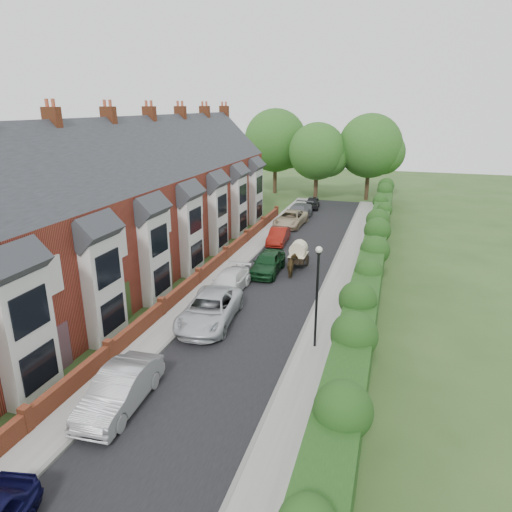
# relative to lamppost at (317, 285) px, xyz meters

# --- Properties ---
(ground) EXTENTS (140.00, 140.00, 0.00)m
(ground) POSITION_rel_lamppost_xyz_m (-3.40, -4.00, -3.30)
(ground) COLOR #2D4C1E
(ground) RESTS_ON ground
(road) EXTENTS (6.00, 58.00, 0.02)m
(road) POSITION_rel_lamppost_xyz_m (-3.90, 7.00, -3.29)
(road) COLOR black
(road) RESTS_ON ground
(pavement_hedge_side) EXTENTS (2.20, 58.00, 0.12)m
(pavement_hedge_side) POSITION_rel_lamppost_xyz_m (0.20, 7.00, -3.24)
(pavement_hedge_side) COLOR gray
(pavement_hedge_side) RESTS_ON ground
(pavement_house_side) EXTENTS (1.70, 58.00, 0.12)m
(pavement_house_side) POSITION_rel_lamppost_xyz_m (-7.75, 7.00, -3.24)
(pavement_house_side) COLOR gray
(pavement_house_side) RESTS_ON ground
(kerb_hedge_side) EXTENTS (0.18, 58.00, 0.13)m
(kerb_hedge_side) POSITION_rel_lamppost_xyz_m (-0.85, 7.00, -3.23)
(kerb_hedge_side) COLOR gray
(kerb_hedge_side) RESTS_ON ground
(kerb_house_side) EXTENTS (0.18, 58.00, 0.13)m
(kerb_house_side) POSITION_rel_lamppost_xyz_m (-6.95, 7.00, -3.23)
(kerb_house_side) COLOR gray
(kerb_house_side) RESTS_ON ground
(hedge) EXTENTS (2.10, 58.00, 2.85)m
(hedge) POSITION_rel_lamppost_xyz_m (2.00, 7.00, -1.70)
(hedge) COLOR #153912
(hedge) RESTS_ON ground
(terrace_row) EXTENTS (9.05, 40.50, 11.50)m
(terrace_row) POSITION_rel_lamppost_xyz_m (-14.27, 5.98, 1.18)
(terrace_row) COLOR maroon
(terrace_row) RESTS_ON ground
(garden_wall_row) EXTENTS (0.35, 40.35, 1.10)m
(garden_wall_row) POSITION_rel_lamppost_xyz_m (-8.75, 6.00, -2.84)
(garden_wall_row) COLOR brown
(garden_wall_row) RESTS_ON ground
(lamppost) EXTENTS (0.32, 0.32, 5.16)m
(lamppost) POSITION_rel_lamppost_xyz_m (0.00, 0.00, 0.00)
(lamppost) COLOR black
(lamppost) RESTS_ON ground
(tree_far_left) EXTENTS (7.14, 6.80, 9.29)m
(tree_far_left) POSITION_rel_lamppost_xyz_m (-6.05, 36.08, 2.41)
(tree_far_left) COLOR #332316
(tree_far_left) RESTS_ON ground
(tree_far_right) EXTENTS (7.98, 7.60, 10.31)m
(tree_far_right) POSITION_rel_lamppost_xyz_m (-0.01, 38.08, 3.02)
(tree_far_right) COLOR #332316
(tree_far_right) RESTS_ON ground
(tree_far_back) EXTENTS (8.40, 8.00, 10.82)m
(tree_far_back) POSITION_rel_lamppost_xyz_m (-11.99, 39.08, 3.32)
(tree_far_back) COLOR #332316
(tree_far_back) RESTS_ON ground
(car_silver_a) EXTENTS (1.91, 4.76, 1.54)m
(car_silver_a) POSITION_rel_lamppost_xyz_m (-6.40, -6.69, -2.53)
(car_silver_a) COLOR #A6A6AB
(car_silver_a) RESTS_ON ground
(car_silver_b) EXTENTS (3.11, 5.85, 1.56)m
(car_silver_b) POSITION_rel_lamppost_xyz_m (-5.88, 1.00, -2.51)
(car_silver_b) COLOR silver
(car_silver_b) RESTS_ON ground
(car_white) EXTENTS (1.89, 4.56, 1.32)m
(car_white) POSITION_rel_lamppost_xyz_m (-6.40, 5.29, -2.64)
(car_white) COLOR white
(car_white) RESTS_ON ground
(car_green) EXTENTS (1.87, 4.53, 1.53)m
(car_green) POSITION_rel_lamppost_xyz_m (-5.00, 9.33, -2.53)
(car_green) COLOR #103619
(car_green) RESTS_ON ground
(car_red) EXTENTS (1.68, 4.14, 1.34)m
(car_red) POSITION_rel_lamppost_xyz_m (-6.08, 16.48, -2.63)
(car_red) COLOR maroon
(car_red) RESTS_ON ground
(car_beige) EXTENTS (2.73, 5.37, 1.45)m
(car_beige) POSITION_rel_lamppost_xyz_m (-6.40, 22.48, -2.57)
(car_beige) COLOR tan
(car_beige) RESTS_ON ground
(car_grey) EXTENTS (2.50, 5.42, 1.53)m
(car_grey) POSITION_rel_lamppost_xyz_m (-6.28, 25.40, -2.53)
(car_grey) COLOR #5C5E64
(car_grey) RESTS_ON ground
(car_black) EXTENTS (1.88, 3.87, 1.27)m
(car_black) POSITION_rel_lamppost_xyz_m (-5.86, 31.00, -2.66)
(car_black) COLOR black
(car_black) RESTS_ON ground
(horse) EXTENTS (1.12, 1.79, 1.41)m
(horse) POSITION_rel_lamppost_xyz_m (-3.22, 9.31, -2.59)
(horse) COLOR #423118
(horse) RESTS_ON ground
(horse_cart) EXTENTS (1.24, 2.73, 1.97)m
(horse_cart) POSITION_rel_lamppost_xyz_m (-3.22, 11.11, -2.17)
(horse_cart) COLOR black
(horse_cart) RESTS_ON ground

